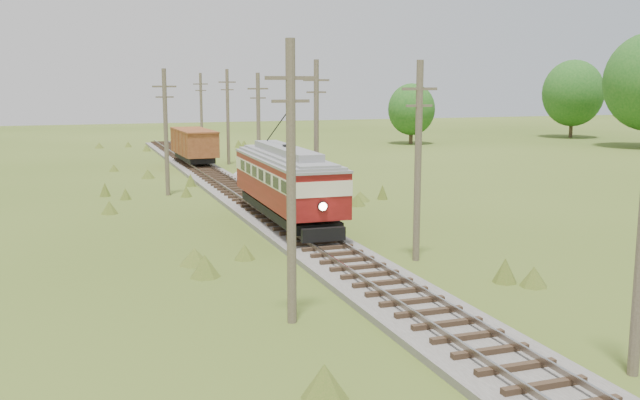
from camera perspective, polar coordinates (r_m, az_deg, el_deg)
name	(u,v)px	position (r m, az deg, el deg)	size (l,w,h in m)	color
railbed_main	(253,203)	(45.05, -5.39, -0.21)	(3.60, 96.00, 0.57)	#605B54
streetcar	(286,179)	(37.62, -2.71, 1.71)	(3.19, 12.56, 5.71)	black
gondola	(194,144)	(66.29, -10.06, 4.44)	(3.13, 8.79, 2.89)	black
gravel_pile	(251,170)	(59.23, -5.54, 2.43)	(3.15, 3.34, 1.15)	gray
utility_pole_r_2	(418,159)	(30.68, 7.85, 3.23)	(1.60, 0.30, 8.60)	brown
utility_pole_r_3	(316,134)	(42.56, -0.29, 5.29)	(1.60, 0.30, 9.00)	brown
utility_pole_r_4	(258,127)	(54.96, -4.94, 5.86)	(1.60, 0.30, 8.40)	brown
utility_pole_r_5	(228,116)	(67.67, -7.39, 6.69)	(1.60, 0.30, 8.90)	brown
utility_pole_r_6	(201,112)	(80.39, -9.47, 6.98)	(1.60, 0.30, 8.70)	brown
utility_pole_l_a	(291,181)	(22.30, -2.33, 1.55)	(1.60, 0.30, 9.00)	brown
utility_pole_l_b	(166,131)	(49.62, -12.23, 5.43)	(1.60, 0.30, 8.60)	brown
tree_right_5	(573,93)	(106.56, 19.58, 8.06)	(8.40, 8.40, 10.82)	#38281C
tree_mid_b	(411,109)	(90.81, 7.33, 7.20)	(5.88, 5.88, 7.57)	#38281C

